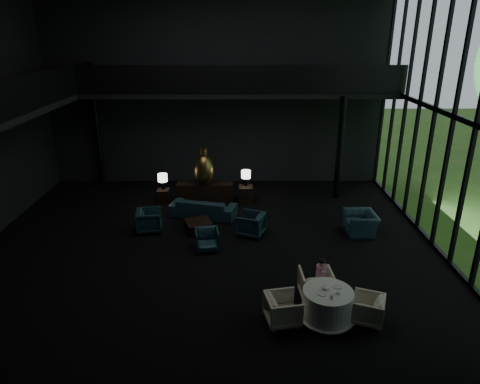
{
  "coord_description": "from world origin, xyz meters",
  "views": [
    {
      "loc": [
        0.93,
        -11.91,
        6.24
      ],
      "look_at": [
        0.96,
        0.5,
        1.55
      ],
      "focal_mm": 32.0,
      "sensor_mm": 36.0,
      "label": 1
    }
  ],
  "objects_px": {
    "side_table_left": "(164,196)",
    "window_armchair": "(361,220)",
    "sofa": "(203,204)",
    "side_table_right": "(246,194)",
    "table_lamp_left": "(163,178)",
    "lounge_armchair_west": "(149,219)",
    "dining_chair_west": "(283,308)",
    "child": "(322,269)",
    "dining_chair_north": "(316,282)",
    "dining_table": "(327,307)",
    "bronze_urn": "(204,169)",
    "lounge_armchair_east": "(251,222)",
    "table_lamp_right": "(246,175)",
    "console": "(205,192)",
    "coffee_table": "(198,226)",
    "dining_chair_east": "(368,309)",
    "lounge_armchair_south": "(207,240)"
  },
  "relations": [
    {
      "from": "side_table_left",
      "to": "window_armchair",
      "type": "bearing_deg",
      "value": -21.84
    },
    {
      "from": "sofa",
      "to": "side_table_right",
      "type": "bearing_deg",
      "value": -122.12
    },
    {
      "from": "table_lamp_left",
      "to": "lounge_armchair_west",
      "type": "bearing_deg",
      "value": -90.68
    },
    {
      "from": "dining_chair_west",
      "to": "child",
      "type": "distance_m",
      "value": 1.58
    },
    {
      "from": "dining_chair_north",
      "to": "dining_table",
      "type": "bearing_deg",
      "value": 94.76
    },
    {
      "from": "window_armchair",
      "to": "lounge_armchair_west",
      "type": "bearing_deg",
      "value": -93.02
    },
    {
      "from": "bronze_urn",
      "to": "lounge_armchair_east",
      "type": "height_order",
      "value": "bronze_urn"
    },
    {
      "from": "dining_chair_north",
      "to": "child",
      "type": "xyz_separation_m",
      "value": [
        0.14,
        0.14,
        0.3
      ]
    },
    {
      "from": "table_lamp_right",
      "to": "dining_table",
      "type": "bearing_deg",
      "value": -76.77
    },
    {
      "from": "console",
      "to": "lounge_armchair_west",
      "type": "xyz_separation_m",
      "value": [
        -1.63,
        -2.76,
        0.08
      ]
    },
    {
      "from": "side_table_left",
      "to": "table_lamp_right",
      "type": "distance_m",
      "value": 3.3
    },
    {
      "from": "dining_table",
      "to": "side_table_left",
      "type": "bearing_deg",
      "value": 124.24
    },
    {
      "from": "child",
      "to": "table_lamp_left",
      "type": "bearing_deg",
      "value": -51.68
    },
    {
      "from": "coffee_table",
      "to": "dining_chair_north",
      "type": "height_order",
      "value": "dining_chair_north"
    },
    {
      "from": "table_lamp_right",
      "to": "dining_chair_west",
      "type": "height_order",
      "value": "table_lamp_right"
    },
    {
      "from": "bronze_urn",
      "to": "sofa",
      "type": "bearing_deg",
      "value": -87.77
    },
    {
      "from": "sofa",
      "to": "lounge_armchair_west",
      "type": "xyz_separation_m",
      "value": [
        -1.69,
        -1.17,
        -0.07
      ]
    },
    {
      "from": "dining_chair_east",
      "to": "child",
      "type": "distance_m",
      "value": 1.45
    },
    {
      "from": "dining_chair_north",
      "to": "sofa",
      "type": "bearing_deg",
      "value": -59.95
    },
    {
      "from": "console",
      "to": "child",
      "type": "xyz_separation_m",
      "value": [
        3.38,
        -6.42,
        0.38
      ]
    },
    {
      "from": "side_table_left",
      "to": "dining_chair_north",
      "type": "bearing_deg",
      "value": -52.91
    },
    {
      "from": "table_lamp_left",
      "to": "dining_chair_east",
      "type": "relative_size",
      "value": 0.93
    },
    {
      "from": "side_table_left",
      "to": "side_table_right",
      "type": "distance_m",
      "value": 3.2
    },
    {
      "from": "lounge_armchair_west",
      "to": "dining_table",
      "type": "distance_m",
      "value": 6.82
    },
    {
      "from": "coffee_table",
      "to": "child",
      "type": "height_order",
      "value": "child"
    },
    {
      "from": "sofa",
      "to": "dining_table",
      "type": "distance_m",
      "value": 6.7
    },
    {
      "from": "lounge_armchair_west",
      "to": "window_armchair",
      "type": "xyz_separation_m",
      "value": [
        6.94,
        -0.17,
        0.05
      ]
    },
    {
      "from": "sofa",
      "to": "dining_chair_east",
      "type": "relative_size",
      "value": 3.88
    },
    {
      "from": "lounge_armchair_west",
      "to": "console",
      "type": "bearing_deg",
      "value": -38.87
    },
    {
      "from": "table_lamp_left",
      "to": "dining_chair_west",
      "type": "height_order",
      "value": "table_lamp_left"
    },
    {
      "from": "side_table_left",
      "to": "side_table_right",
      "type": "height_order",
      "value": "side_table_right"
    },
    {
      "from": "dining_chair_north",
      "to": "child",
      "type": "bearing_deg",
      "value": -138.56
    },
    {
      "from": "sofa",
      "to": "lounge_armchair_east",
      "type": "relative_size",
      "value": 2.94
    },
    {
      "from": "table_lamp_right",
      "to": "dining_chair_east",
      "type": "relative_size",
      "value": 0.93
    },
    {
      "from": "lounge_armchair_east",
      "to": "lounge_armchair_south",
      "type": "relative_size",
      "value": 1.33
    },
    {
      "from": "child",
      "to": "bronze_urn",
      "type": "bearing_deg",
      "value": -61.92
    },
    {
      "from": "dining_chair_east",
      "to": "window_armchair",
      "type": "bearing_deg",
      "value": -171.95
    },
    {
      "from": "lounge_armchair_west",
      "to": "lounge_armchair_east",
      "type": "distance_m",
      "value": 3.35
    },
    {
      "from": "side_table_left",
      "to": "lounge_armchair_west",
      "type": "bearing_deg",
      "value": -90.69
    },
    {
      "from": "table_lamp_right",
      "to": "child",
      "type": "bearing_deg",
      "value": -74.54
    },
    {
      "from": "coffee_table",
      "to": "dining_chair_east",
      "type": "bearing_deg",
      "value": -47.89
    },
    {
      "from": "console",
      "to": "lounge_armchair_south",
      "type": "xyz_separation_m",
      "value": [
        0.36,
        -4.04,
        -0.02
      ]
    },
    {
      "from": "console",
      "to": "window_armchair",
      "type": "height_order",
      "value": "window_armchair"
    },
    {
      "from": "table_lamp_right",
      "to": "lounge_armchair_south",
      "type": "height_order",
      "value": "table_lamp_right"
    },
    {
      "from": "side_table_left",
      "to": "child",
      "type": "height_order",
      "value": "child"
    },
    {
      "from": "window_armchair",
      "to": "table_lamp_right",
      "type": "bearing_deg",
      "value": -129.94
    },
    {
      "from": "lounge_armchair_west",
      "to": "coffee_table",
      "type": "height_order",
      "value": "lounge_armchair_west"
    },
    {
      "from": "dining_table",
      "to": "lounge_armchair_west",
      "type": "bearing_deg",
      "value": 136.85
    },
    {
      "from": "side_table_left",
      "to": "dining_chair_east",
      "type": "relative_size",
      "value": 0.77
    },
    {
      "from": "dining_chair_east",
      "to": "lounge_armchair_east",
      "type": "bearing_deg",
      "value": -129.28
    }
  ]
}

